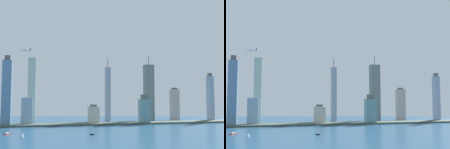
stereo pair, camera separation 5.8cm
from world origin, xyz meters
TOP-DOWN VIEW (x-y plane):
  - waterfront_pier at (0.00, 534.94)m, footprint 976.23×52.02m
  - skyscraper_0 at (184.02, 620.22)m, footprint 25.48×22.67m
  - skyscraper_2 at (-143.82, 545.97)m, footprint 24.55×12.07m
  - skyscraper_3 at (345.74, 566.75)m, footprint 12.63×19.92m
  - skyscraper_4 at (271.21, 636.69)m, footprint 24.33×17.70m
  - skyscraper_5 at (63.96, 620.26)m, footprint 13.24×17.75m
  - skyscraper_6 at (-136.62, 607.70)m, footprint 18.90×19.25m
  - skyscraper_7 at (137.12, 529.37)m, footprint 26.33×20.95m
  - skyscraper_8 at (11.45, 543.50)m, footprint 25.06×24.02m
  - skyscraper_9 at (-188.36, 544.05)m, footprint 20.42×23.53m
  - boat_0 at (-138.97, 345.93)m, footprint 3.35×8.17m
  - boat_2 at (-25.41, 346.13)m, footprint 6.98×4.03m
  - boat_3 at (-166.57, 385.85)m, footprint 12.63×15.07m
  - airplane at (-150.23, 554.59)m, footprint 26.76×26.23m

SIDE VIEW (x-z plane):
  - boat_3 at x=-166.57m, z-range -2.45..4.92m
  - boat_0 at x=-138.97m, z-range -0.66..4.02m
  - boat_2 at x=-25.41m, z-range -0.68..4.06m
  - waterfront_pier at x=0.00m, z-range 0.00..3.95m
  - skyscraper_8 at x=11.45m, z-range -1.49..46.35m
  - skyscraper_2 at x=-143.82m, z-range 0.00..63.70m
  - skyscraper_7 at x=137.12m, z-range -3.46..68.47m
  - skyscraper_4 at x=271.21m, z-range -1.40..92.71m
  - skyscraper_3 at x=345.74m, z-range -2.84..130.33m
  - skyscraper_5 at x=63.96m, z-range -10.97..159.55m
  - skyscraper_9 at x=-188.36m, z-range -3.40..156.92m
  - skyscraper_0 at x=184.02m, z-range -14.03..172.40m
  - skyscraper_6 at x=-136.62m, z-range 0.00..165.59m
  - airplane at x=-150.23m, z-range 171.97..179.44m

